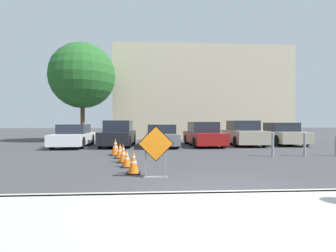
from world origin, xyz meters
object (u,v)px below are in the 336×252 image
Objects in this scene: traffic_cone_second at (127,159)px; traffic_cone_third at (123,153)px; parked_car_second at (118,134)px; parked_car_fifth at (243,134)px; bollard_nearest at (273,144)px; bollard_second at (305,144)px; parked_car_nearest at (74,136)px; parked_car_sixth at (282,134)px; parked_car_fourth at (203,135)px; traffic_cone_nearest at (134,162)px; traffic_cone_fourth at (120,151)px; bollard_third at (336,145)px; traffic_cone_fifth at (115,147)px; parked_car_third at (161,136)px; road_closed_sign at (156,149)px.

traffic_cone_third is (-0.23, 1.01, 0.05)m from traffic_cone_second.
parked_car_second is 0.97× the size of parked_car_fifth.
parked_car_second reaches higher than bollard_nearest.
bollard_second is (0.74, -5.66, -0.17)m from parked_car_fifth.
parked_car_nearest is 13.30m from parked_car_sixth.
parked_car_sixth is (5.31, 0.41, -0.00)m from parked_car_fourth.
parked_car_fifth is at bearing 4.73° from parked_car_sixth.
parked_car_fourth is at bearing 66.67° from traffic_cone_nearest.
parked_car_second is 4.12× the size of bollard_nearest.
parked_car_fourth reaches higher than parked_car_nearest.
parked_car_nearest is 4.40× the size of bollard_second.
bollard_third is (9.40, 0.06, 0.18)m from traffic_cone_fourth.
traffic_cone_second is 7.82m from bollard_second.
bollard_second is (3.40, -5.38, -0.13)m from parked_car_fourth.
traffic_cone_second is 0.14× the size of parked_car_second.
parked_car_fourth is at bearing 62.00° from traffic_cone_second.
parked_car_fifth is at bearing 49.70° from traffic_cone_second.
parked_car_nearest reaches higher than traffic_cone_fourth.
parked_car_second reaches higher than parked_car_fifth.
parked_car_second reaches higher than parked_car_nearest.
traffic_cone_fifth reaches higher than traffic_cone_fourth.
traffic_cone_nearest is at bearing 56.30° from parked_car_fifth.
parked_car_sixth reaches higher than traffic_cone_nearest.
parked_car_third is at bearing 82.49° from traffic_cone_nearest.
bollard_third is (4.83, -5.38, -0.21)m from parked_car_fourth.
parked_car_fourth is (2.65, 0.22, 0.05)m from parked_car_third.
parked_car_second is at bearing 152.42° from bollard_third.
parked_car_second is at bearing -179.43° from parked_car_nearest.
parked_car_fourth is 2.67m from parked_car_fifth.
traffic_cone_nearest is 0.64× the size of bollard_second.
parked_car_nearest is 13.81m from bollard_third.
parked_car_second is 4.16× the size of bollard_second.
traffic_cone_nearest is at bearing 47.08° from parked_car_sixth.
traffic_cone_second is 0.85× the size of traffic_cone_third.
traffic_cone_fifth is at bearing 40.06° from parked_car_fourth.
road_closed_sign is 2.03× the size of traffic_cone_third.
traffic_cone_fifth is at bearing 123.63° from parked_car_nearest.
parked_car_second is at bearing 143.94° from bollard_nearest.
traffic_cone_fourth is at bearing 109.99° from road_closed_sign.
bollard_second is at bearing 99.23° from parked_car_fifth.
traffic_cone_fourth is 6.25m from parked_car_nearest.
traffic_cone_fourth is 7.12m from parked_car_fourth.
bollard_second is at bearing 31.26° from road_closed_sign.
parked_car_fifth is 2.66m from parked_car_sixth.
parked_car_nearest is 0.98× the size of parked_car_fourth.
parked_car_second reaches higher than parked_car_third.
traffic_cone_nearest is 0.15× the size of parked_car_third.
parked_car_second is 10.64m from parked_car_sixth.
parked_car_second is 11.45m from bollard_third.
traffic_cone_fifth is (-0.32, 0.95, 0.06)m from traffic_cone_fourth.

